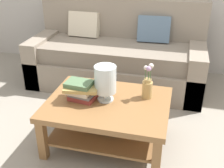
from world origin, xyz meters
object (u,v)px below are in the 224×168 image
Objects in this scene: glass_hurricane_vase at (105,80)px; flower_pitcher at (147,85)px; book_stack_main at (81,90)px; couch at (117,57)px; coffee_table at (108,113)px.

glass_hurricane_vase is 0.96× the size of flower_pitcher.
book_stack_main is at bearing -162.69° from flower_pitcher.
flower_pitcher is at bearing -64.05° from couch.
couch is 1.27m from book_stack_main.
book_stack_main is at bearing -91.44° from couch.
flower_pitcher is at bearing 17.31° from book_stack_main.
coffee_table is at bearing 3.86° from book_stack_main.
book_stack_main reaches higher than coffee_table.
glass_hurricane_vase reaches higher than book_stack_main.
coffee_table is at bearing -80.64° from couch.
flower_pitcher is (0.32, 0.16, 0.24)m from coffee_table.
couch is 6.67× the size of glass_hurricane_vase.
couch reaches higher than glass_hurricane_vase.
glass_hurricane_vase is 0.38m from flower_pitcher.
glass_hurricane_vase is at bearing -81.68° from couch.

